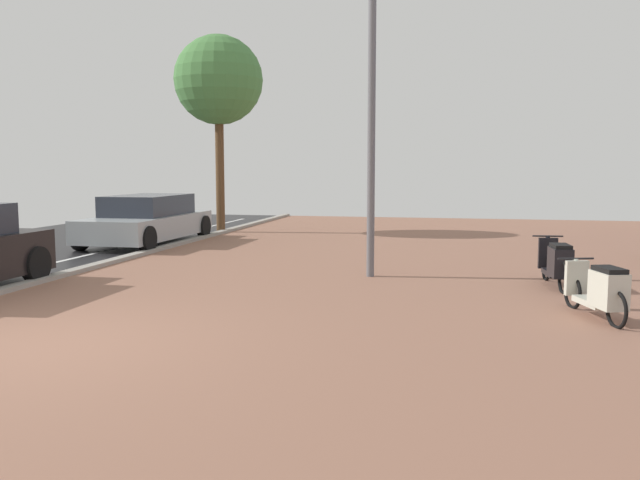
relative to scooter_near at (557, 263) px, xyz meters
The scene contains 6 objects.
ground 6.98m from the scooter_near, 133.76° to the right, with size 21.00×40.00×0.13m.
scooter_near is the anchor object (origin of this frame).
scooter_mid 2.32m from the scooter_near, 84.09° to the right, with size 0.74×1.60×0.75m.
parked_car_far 10.64m from the scooter_near, 154.66° to the left, with size 1.95×4.47×1.26m.
lamp_post 4.33m from the scooter_near, behind, with size 0.20×0.52×6.01m.
street_tree 12.51m from the scooter_near, 138.42° to the left, with size 2.67×2.67×5.93m.
Camera 1 is at (4.73, -6.35, 1.98)m, focal length 37.21 mm.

